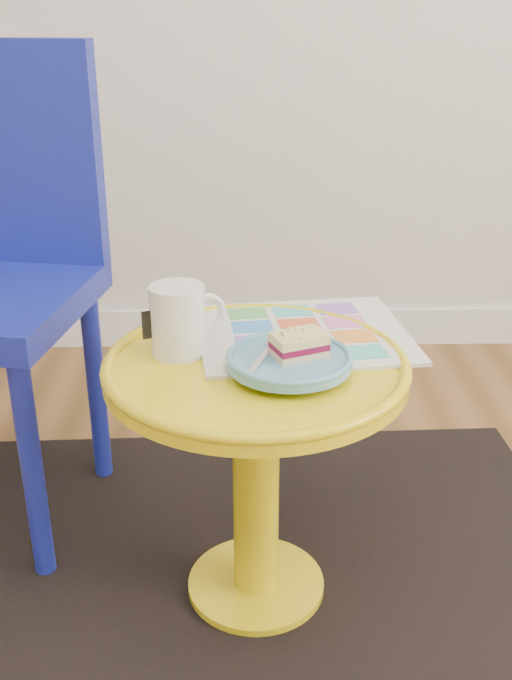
{
  "coord_description": "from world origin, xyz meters",
  "views": [
    {
      "loc": [
        0.17,
        -0.25,
        1.0
      ],
      "look_at": [
        0.19,
        0.86,
        0.51
      ],
      "focal_mm": 40.0,
      "sensor_mm": 36.0,
      "label": 1
    }
  ],
  "objects_px": {
    "mug": "(179,318)",
    "newspaper": "(302,333)",
    "side_table": "(256,433)",
    "plate": "(289,361)"
  },
  "relations": [
    {
      "from": "mug",
      "to": "newspaper",
      "type": "bearing_deg",
      "value": -2.82
    },
    {
      "from": "side_table",
      "to": "newspaper",
      "type": "relative_size",
      "value": 1.36
    },
    {
      "from": "mug",
      "to": "plate",
      "type": "height_order",
      "value": "mug"
    },
    {
      "from": "newspaper",
      "to": "mug",
      "type": "distance_m",
      "value": 0.23
    },
    {
      "from": "mug",
      "to": "side_table",
      "type": "bearing_deg",
      "value": -39.27
    },
    {
      "from": "side_table",
      "to": "plate",
      "type": "relative_size",
      "value": 2.52
    },
    {
      "from": "plate",
      "to": "newspaper",
      "type": "bearing_deg",
      "value": 77.82
    },
    {
      "from": "newspaper",
      "to": "plate",
      "type": "distance_m",
      "value": 0.15
    },
    {
      "from": "newspaper",
      "to": "mug",
      "type": "relative_size",
      "value": 2.9
    },
    {
      "from": "side_table",
      "to": "plate",
      "type": "distance_m",
      "value": 0.17
    }
  ]
}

